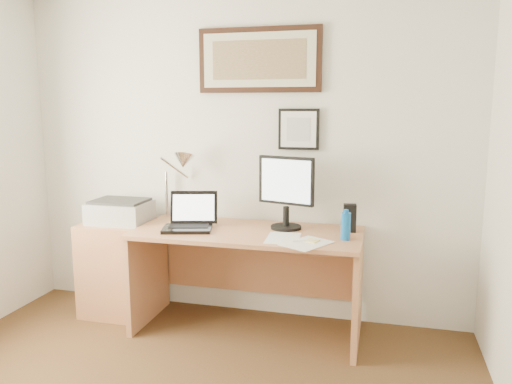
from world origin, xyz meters
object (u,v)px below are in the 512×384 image
(water_bottle, at_px, (346,226))
(desk, at_px, (250,259))
(lcd_monitor, at_px, (286,189))
(book, at_px, (170,226))
(side_cabinet, at_px, (117,269))
(printer, at_px, (120,211))
(laptop, at_px, (190,221))

(water_bottle, bearing_deg, desk, 167.40)
(water_bottle, relative_size, lcd_monitor, 0.35)
(desk, bearing_deg, book, -166.34)
(desk, bearing_deg, side_cabinet, -178.11)
(side_cabinet, distance_m, lcd_monitor, 1.49)
(water_bottle, xyz_separation_m, printer, (-1.73, 0.15, -0.02))
(book, relative_size, desk, 0.15)
(book, height_order, printer, printer)
(lcd_monitor, bearing_deg, book, -167.94)
(desk, relative_size, lcd_monitor, 3.08)
(desk, distance_m, laptop, 0.52)
(book, distance_m, desk, 0.63)
(book, distance_m, laptop, 0.16)
(water_bottle, relative_size, book, 0.74)
(laptop, relative_size, printer, 0.89)
(water_bottle, bearing_deg, lcd_monitor, 156.31)
(water_bottle, relative_size, printer, 0.41)
(lcd_monitor, xyz_separation_m, printer, (-1.29, -0.04, -0.22))
(water_bottle, distance_m, printer, 1.73)
(laptop, bearing_deg, printer, 168.64)
(lcd_monitor, distance_m, printer, 1.31)
(side_cabinet, distance_m, printer, 0.46)
(side_cabinet, distance_m, water_bottle, 1.83)
(printer, bearing_deg, water_bottle, -4.92)
(side_cabinet, height_order, laptop, laptop)
(book, height_order, lcd_monitor, lcd_monitor)
(desk, height_order, printer, printer)
(side_cabinet, height_order, book, book)
(side_cabinet, height_order, water_bottle, water_bottle)
(book, distance_m, printer, 0.49)
(desk, bearing_deg, lcd_monitor, 8.40)
(side_cabinet, xyz_separation_m, desk, (1.07, 0.04, 0.15))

